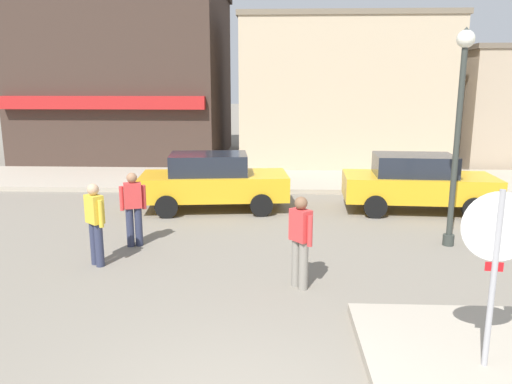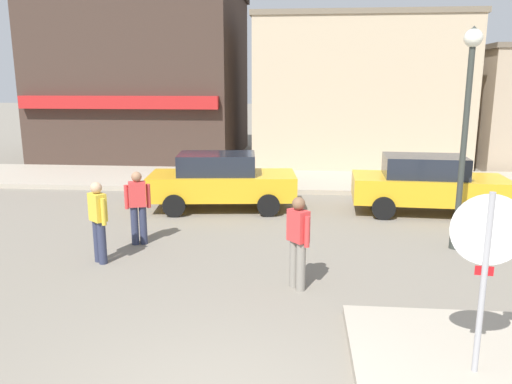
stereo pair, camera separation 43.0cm
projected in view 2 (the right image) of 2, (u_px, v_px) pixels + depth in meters
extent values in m
cube|color=#A89E8C|center=(278.00, 180.00, 17.76)|extent=(80.00, 4.00, 0.15)
cylinder|color=#9E9EA3|center=(483.00, 291.00, 5.64)|extent=(0.07, 0.07, 2.30)
cylinder|color=red|center=(488.00, 230.00, 5.50)|extent=(0.76, 0.10, 0.76)
cylinder|color=white|center=(489.00, 230.00, 5.49)|extent=(0.82, 0.11, 0.82)
cube|color=red|center=(484.00, 271.00, 5.60)|extent=(0.20, 0.04, 0.11)
cylinder|color=#333833|center=(463.00, 150.00, 10.19)|extent=(0.12, 0.12, 4.20)
cylinder|color=#333833|center=(455.00, 243.00, 10.62)|extent=(0.24, 0.24, 0.24)
sphere|color=white|center=(473.00, 38.00, 9.72)|extent=(0.36, 0.36, 0.36)
cone|color=#333833|center=(474.00, 30.00, 9.69)|extent=(0.32, 0.32, 0.18)
cube|color=gold|center=(223.00, 185.00, 13.85)|extent=(4.16, 2.13, 0.66)
cube|color=#1E232D|center=(217.00, 164.00, 13.72)|extent=(2.22, 1.62, 0.56)
cylinder|color=black|center=(266.00, 191.00, 14.78)|extent=(0.62, 0.25, 0.60)
cylinder|color=black|center=(268.00, 205.00, 13.12)|extent=(0.62, 0.25, 0.60)
cylinder|color=black|center=(182.00, 192.00, 14.74)|extent=(0.62, 0.25, 0.60)
cylinder|color=black|center=(174.00, 206.00, 13.08)|extent=(0.62, 0.25, 0.60)
cube|color=gold|center=(428.00, 189.00, 13.39)|extent=(4.09, 1.91, 0.66)
cube|color=#1E232D|center=(424.00, 166.00, 13.28)|extent=(2.15, 1.50, 0.56)
cylinder|color=black|center=(467.00, 197.00, 14.11)|extent=(0.61, 0.21, 0.60)
cylinder|color=black|center=(485.00, 212.00, 12.47)|extent=(0.61, 0.21, 0.60)
cylinder|color=black|center=(378.00, 194.00, 14.46)|extent=(0.61, 0.21, 0.60)
cylinder|color=black|center=(384.00, 208.00, 12.82)|extent=(0.61, 0.21, 0.60)
cylinder|color=gray|center=(294.00, 263.00, 8.55)|extent=(0.16, 0.16, 0.85)
cylinder|color=gray|center=(301.00, 266.00, 8.41)|extent=(0.16, 0.16, 0.85)
cube|color=#D13838|center=(298.00, 226.00, 8.33)|extent=(0.40, 0.42, 0.54)
sphere|color=brown|center=(299.00, 204.00, 8.25)|extent=(0.22, 0.22, 0.22)
cylinder|color=#D13838|center=(290.00, 225.00, 8.53)|extent=(0.13, 0.13, 0.52)
cylinder|color=#D13838|center=(307.00, 232.00, 8.16)|extent=(0.13, 0.13, 0.52)
cylinder|color=#2D334C|center=(98.00, 241.00, 9.78)|extent=(0.16, 0.16, 0.85)
cylinder|color=#2D334C|center=(102.00, 243.00, 9.65)|extent=(0.16, 0.16, 0.85)
cube|color=gold|center=(97.00, 207.00, 9.57)|extent=(0.42, 0.40, 0.54)
sphere|color=tan|center=(96.00, 188.00, 9.49)|extent=(0.22, 0.22, 0.22)
cylinder|color=gold|center=(92.00, 208.00, 9.74)|extent=(0.13, 0.13, 0.52)
cylinder|color=gold|center=(103.00, 212.00, 9.42)|extent=(0.13, 0.13, 0.52)
cylinder|color=#2D334C|center=(135.00, 226.00, 10.81)|extent=(0.16, 0.16, 0.85)
cylinder|color=#2D334C|center=(143.00, 225.00, 10.85)|extent=(0.16, 0.16, 0.85)
cube|color=#D13838|center=(137.00, 194.00, 10.68)|extent=(0.41, 0.32, 0.54)
sphere|color=#9E7051|center=(136.00, 177.00, 10.60)|extent=(0.22, 0.22, 0.22)
cylinder|color=#D13838|center=(126.00, 197.00, 10.64)|extent=(0.11, 0.11, 0.52)
cylinder|color=#D13838|center=(148.00, 196.00, 10.75)|extent=(0.11, 0.11, 0.52)
cube|color=#3D2D26|center=(149.00, 76.00, 23.48)|extent=(8.43, 8.18, 7.48)
cube|color=#B21E1E|center=(118.00, 102.00, 19.57)|extent=(8.01, 0.40, 0.50)
cube|color=tan|center=(356.00, 95.00, 20.91)|extent=(8.32, 5.19, 5.86)
cube|color=#716452|center=(360.00, 20.00, 20.26)|extent=(8.48, 5.29, 0.20)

